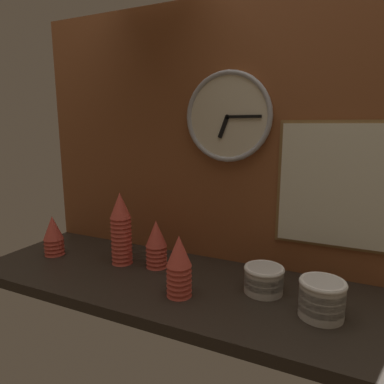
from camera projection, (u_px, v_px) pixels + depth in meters
The scene contains 10 objects.
ground_plane at pixel (177, 284), 1.28m from camera, with size 1.60×0.56×0.04m, color black.
wall_tiled_back at pixel (205, 135), 1.41m from camera, with size 1.60×0.03×1.05m.
cup_stack_center_right at pixel (179, 266), 1.14m from camera, with size 0.09×0.09×0.21m.
cup_stack_far_left at pixel (53, 235), 1.51m from camera, with size 0.09×0.09×0.18m.
cup_stack_center_left at pixel (121, 228), 1.40m from camera, with size 0.09×0.09×0.30m.
cup_stack_center at pixel (156, 244), 1.37m from camera, with size 0.09×0.09×0.19m.
bowl_stack_right at pixel (264, 278), 1.17m from camera, with size 0.14×0.14×0.09m.
bowl_stack_far_right at pixel (322, 297), 1.02m from camera, with size 0.14×0.14×0.12m.
wall_clock at pixel (228, 117), 1.33m from camera, with size 0.35×0.03×0.35m.
menu_board at pixel (345, 186), 1.20m from camera, with size 0.47×0.01×0.46m.
Camera 1 is at (0.56, -1.06, 0.57)m, focal length 32.00 mm.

